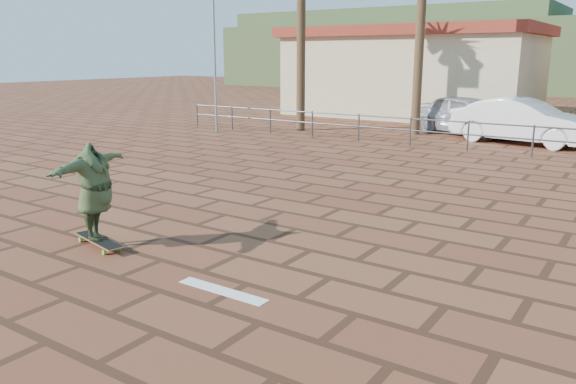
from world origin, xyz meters
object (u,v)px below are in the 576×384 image
(car_silver, at_px, (467,115))
(car_white, at_px, (523,121))
(skateboarder, at_px, (95,192))
(longboard, at_px, (99,240))

(car_silver, height_order, car_white, car_white)
(skateboarder, distance_m, car_silver, 16.98)
(longboard, bearing_deg, car_white, 90.45)
(skateboarder, xyz_separation_m, car_silver, (0.94, 16.95, -0.15))
(skateboarder, relative_size, car_silver, 0.43)
(skateboarder, xyz_separation_m, car_white, (3.29, 15.65, -0.13))
(skateboarder, height_order, car_silver, skateboarder)
(longboard, distance_m, car_white, 16.00)
(longboard, distance_m, skateboarder, 0.83)
(longboard, relative_size, skateboarder, 0.65)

